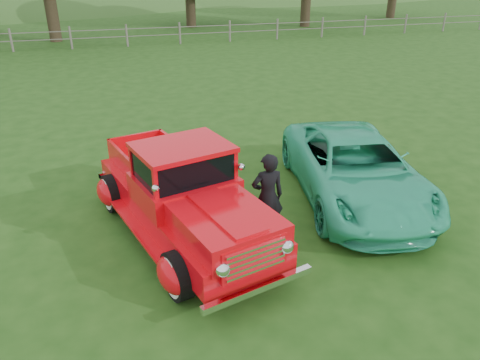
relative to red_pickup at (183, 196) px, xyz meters
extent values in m
plane|color=#1C4412|center=(0.40, -1.41, -0.80)|extent=(140.00, 140.00, 0.00)
ellipsoid|color=#365C21|center=(20.40, 60.59, -4.65)|extent=(72.00, 52.00, 14.00)
cube|color=#6B655A|center=(0.40, 20.59, -0.25)|extent=(48.00, 0.04, 0.04)
cube|color=#6B655A|center=(0.40, 20.59, 0.15)|extent=(48.00, 0.04, 0.04)
cylinder|color=black|center=(-0.41, -1.68, -0.42)|extent=(0.43, 0.80, 0.76)
cylinder|color=black|center=(1.20, -1.24, -0.42)|extent=(0.43, 0.80, 0.76)
cylinder|color=black|center=(-1.22, 1.32, -0.42)|extent=(0.43, 0.80, 0.76)
cylinder|color=black|center=(0.39, 1.75, -0.42)|extent=(0.43, 0.80, 0.76)
cube|color=red|center=(-0.01, 0.04, -0.22)|extent=(2.71, 4.86, 0.44)
ellipsoid|color=red|center=(-0.47, -1.70, -0.38)|extent=(0.60, 0.83, 0.54)
ellipsoid|color=red|center=(1.26, -1.23, -0.38)|extent=(0.60, 0.83, 0.54)
ellipsoid|color=red|center=(-1.28, 1.30, -0.38)|extent=(0.60, 0.83, 0.54)
ellipsoid|color=red|center=(0.45, 1.77, -0.38)|extent=(0.60, 0.83, 0.54)
cube|color=red|center=(0.40, -1.46, 0.17)|extent=(1.70, 1.89, 0.42)
cube|color=red|center=(0.02, -0.06, 0.19)|extent=(1.89, 1.72, 0.44)
cube|color=black|center=(0.02, -0.06, 0.66)|extent=(1.69, 1.46, 0.50)
cube|color=red|center=(0.02, -0.06, 0.94)|extent=(1.79, 1.57, 0.08)
cube|color=red|center=(-0.36, 1.34, 0.15)|extent=(1.65, 2.19, 0.45)
cube|color=white|center=(0.61, -2.24, 0.05)|extent=(1.05, 0.37, 0.50)
cube|color=white|center=(0.63, -2.34, -0.38)|extent=(1.77, 0.57, 0.10)
cube|color=white|center=(-0.64, 2.37, -0.38)|extent=(1.68, 0.54, 0.10)
imported|color=#2FBD8C|center=(3.63, 0.46, -0.12)|extent=(3.03, 5.15, 1.34)
imported|color=black|center=(1.41, -0.45, 0.01)|extent=(0.60, 0.40, 1.61)
camera|label=1|loc=(-1.08, -7.29, 3.81)|focal=35.00mm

